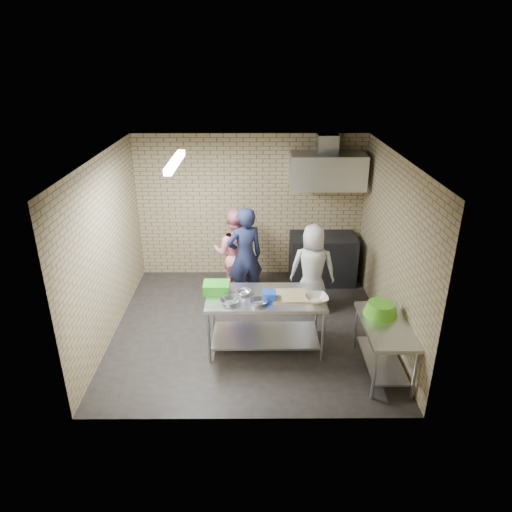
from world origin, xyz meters
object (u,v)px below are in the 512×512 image
(side_counter, at_px, (383,348))
(woman_white, at_px, (313,268))
(prep_table, at_px, (265,321))
(bottle_red, at_px, (328,172))
(stove, at_px, (322,259))
(blue_tub, at_px, (269,296))
(woman_pink, at_px, (235,253))
(man_navy, at_px, (245,256))
(green_crate, at_px, (217,288))
(green_basin, at_px, (381,309))

(side_counter, xyz_separation_m, woman_white, (-0.77, 1.68, 0.38))
(prep_table, bearing_deg, bottle_red, 63.96)
(side_counter, xyz_separation_m, stove, (-0.45, 2.75, 0.08))
(blue_tub, height_order, woman_pink, woman_pink)
(side_counter, distance_m, woman_pink, 3.07)
(side_counter, distance_m, stove, 2.79)
(woman_white, bearing_deg, prep_table, 60.61)
(bottle_red, height_order, man_navy, bottle_red)
(woman_pink, xyz_separation_m, woman_white, (1.29, -0.55, -0.04))
(prep_table, bearing_deg, woman_white, 53.63)
(stove, relative_size, man_navy, 0.70)
(man_navy, distance_m, woman_pink, 0.35)
(prep_table, height_order, blue_tub, blue_tub)
(man_navy, bearing_deg, prep_table, 82.13)
(prep_table, xyz_separation_m, side_counter, (1.57, -0.60, -0.04))
(prep_table, height_order, side_counter, prep_table)
(blue_tub, bearing_deg, stove, 64.62)
(green_crate, height_order, man_navy, man_navy)
(side_counter, bearing_deg, blue_tub, 161.81)
(bottle_red, relative_size, woman_pink, 0.11)
(green_crate, height_order, woman_white, woman_white)
(green_crate, xyz_separation_m, green_basin, (2.25, -0.47, -0.08))
(side_counter, relative_size, man_navy, 0.70)
(man_navy, bearing_deg, stove, -171.58)
(green_basin, relative_size, woman_white, 0.30)
(side_counter, height_order, woman_pink, woman_pink)
(prep_table, distance_m, man_navy, 1.44)
(blue_tub, bearing_deg, prep_table, 116.57)
(stove, xyz_separation_m, man_navy, (-1.43, -0.81, 0.41))
(green_basin, bearing_deg, bottle_red, 97.90)
(side_counter, bearing_deg, woman_pink, 132.80)
(green_crate, relative_size, blue_tub, 2.00)
(stove, relative_size, blue_tub, 6.44)
(green_crate, relative_size, green_basin, 0.81)
(stove, height_order, woman_pink, woman_pink)
(prep_table, bearing_deg, blue_tub, -63.43)
(green_crate, relative_size, man_navy, 0.22)
(bottle_red, height_order, woman_white, bottle_red)
(side_counter, height_order, green_crate, green_crate)
(bottle_red, bearing_deg, green_basin, -82.10)
(woman_pink, bearing_deg, bottle_red, -145.04)
(green_basin, relative_size, woman_pink, 0.29)
(bottle_red, bearing_deg, side_counter, -82.38)
(green_crate, bearing_deg, green_basin, -11.78)
(blue_tub, distance_m, green_basin, 1.52)
(green_basin, distance_m, bottle_red, 3.01)
(green_basin, bearing_deg, man_navy, 137.81)
(green_basin, xyz_separation_m, woman_white, (-0.75, 1.43, -0.08))
(man_navy, height_order, woman_pink, man_navy)
(green_crate, xyz_separation_m, man_navy, (0.39, 1.22, -0.05))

